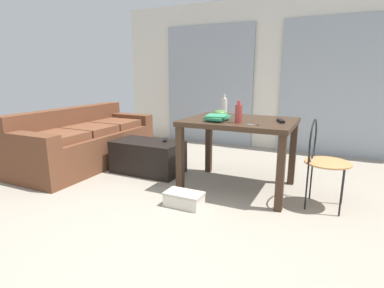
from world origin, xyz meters
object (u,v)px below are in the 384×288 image
craft_table (239,130)px  bottle_near (224,106)px  tv_remote_primary (165,140)px  shoebox (184,199)px  book_stack (217,118)px  coffee_table (148,157)px  wire_chair (320,154)px  bottle_far (239,113)px  scissors (255,125)px  tv_remote_on_table (281,121)px  couch (86,142)px  bowl (220,113)px

craft_table → bottle_near: 0.51m
tv_remote_primary → shoebox: size_ratio=0.44×
craft_table → book_stack: book_stack is taller
coffee_table → wire_chair: wire_chair is taller
book_stack → tv_remote_primary: book_stack is taller
bottle_far → tv_remote_primary: size_ratio=1.37×
bottle_near → scissors: bearing=-49.9°
craft_table → wire_chair: wire_chair is taller
craft_table → tv_remote_on_table: bearing=0.2°
tv_remote_on_table → wire_chair: bearing=-38.4°
bottle_far → book_stack: 0.25m
craft_table → tv_remote_primary: (-1.02, 0.15, -0.24)m
bottle_far → bottle_near: bearing=121.3°
wire_chair → bottle_far: bottle_far is taller
book_stack → wire_chair: bearing=4.3°
bottle_far → scissors: size_ratio=1.89×
tv_remote_on_table → tv_remote_primary: bearing=151.8°
couch → coffee_table: couch is taller
tv_remote_primary → shoebox: 1.14m
couch → bottle_near: bottle_near is taller
scissors → tv_remote_on_table: bearing=56.1°
coffee_table → shoebox: size_ratio=2.41×
craft_table → shoebox: 0.96m
coffee_table → wire_chair: 2.07m
wire_chair → couch: bearing=178.4°
couch → bowl: size_ratio=13.21×
craft_table → tv_remote_on_table: 0.44m
craft_table → coffee_table: bearing=178.2°
book_stack → shoebox: book_stack is taller
tv_remote_on_table → bottle_near: bearing=131.7°
book_stack → shoebox: (-0.14, -0.49, -0.74)m
book_stack → scissors: bearing=-12.3°
scissors → shoebox: bearing=-144.3°
wire_chair → bottle_near: (-1.13, 0.47, 0.36)m
couch → book_stack: 2.09m
shoebox → tv_remote_primary: bearing=130.0°
couch → bottle_near: size_ratio=8.43×
scissors → bowl: bearing=141.9°
shoebox → bowl: bearing=85.6°
bowl → wire_chair: bearing=-11.5°
couch → book_stack: (2.02, -0.16, 0.49)m
tv_remote_on_table → scissors: tv_remote_on_table is taller
tv_remote_primary → shoebox: (0.70, -0.83, -0.35)m
coffee_table → book_stack: bearing=-12.5°
wire_chair → bottle_far: bearing=-171.2°
wire_chair → craft_table: bearing=172.1°
bowl → couch: bearing=-176.0°
tv_remote_on_table → scissors: bearing=-146.2°
couch → bottle_far: 2.34m
scissors → book_stack: bearing=167.7°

